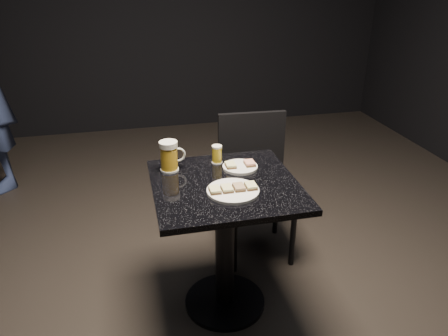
{
  "coord_description": "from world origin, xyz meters",
  "views": [
    {
      "loc": [
        -0.44,
        -1.83,
        1.71
      ],
      "look_at": [
        0.0,
        0.02,
        0.82
      ],
      "focal_mm": 35.0,
      "sensor_mm": 36.0,
      "label": 1
    }
  ],
  "objects": [
    {
      "name": "chair",
      "position": [
        0.32,
        0.51,
        0.5
      ],
      "size": [
        0.45,
        0.45,
        0.88
      ],
      "color": "black",
      "rests_on": "floor"
    },
    {
      "name": "canapes_on_plate_small",
      "position": [
        0.11,
        0.14,
        0.77
      ],
      "size": [
        0.15,
        0.07,
        0.02
      ],
      "color": "#4C3521",
      "rests_on": "plate_small"
    },
    {
      "name": "plate_small",
      "position": [
        0.11,
        0.14,
        0.76
      ],
      "size": [
        0.18,
        0.18,
        0.01
      ],
      "primitive_type": "cylinder",
      "color": "white",
      "rests_on": "table"
    },
    {
      "name": "beer_mug",
      "position": [
        -0.24,
        0.2,
        0.83
      ],
      "size": [
        0.14,
        0.1,
        0.16
      ],
      "color": "silver",
      "rests_on": "table"
    },
    {
      "name": "floor",
      "position": [
        0.0,
        0.0,
        0.0
      ],
      "size": [
        6.0,
        6.0,
        0.0
      ],
      "primitive_type": "plane",
      "color": "black",
      "rests_on": "ground"
    },
    {
      "name": "table",
      "position": [
        0.0,
        0.0,
        0.51
      ],
      "size": [
        0.7,
        0.7,
        0.75
      ],
      "color": "black",
      "rests_on": "floor"
    },
    {
      "name": "plate_large",
      "position": [
        0.01,
        -0.1,
        0.76
      ],
      "size": [
        0.24,
        0.24,
        0.01
      ],
      "primitive_type": "cylinder",
      "color": "white",
      "rests_on": "table"
    },
    {
      "name": "canapes_on_plate_large",
      "position": [
        0.01,
        -0.1,
        0.77
      ],
      "size": [
        0.22,
        0.07,
        0.02
      ],
      "color": "#4C3521",
      "rests_on": "plate_large"
    },
    {
      "name": "beer_tumbler",
      "position": [
        0.01,
        0.24,
        0.8
      ],
      "size": [
        0.06,
        0.06,
        0.1
      ],
      "color": "silver",
      "rests_on": "table"
    }
  ]
}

